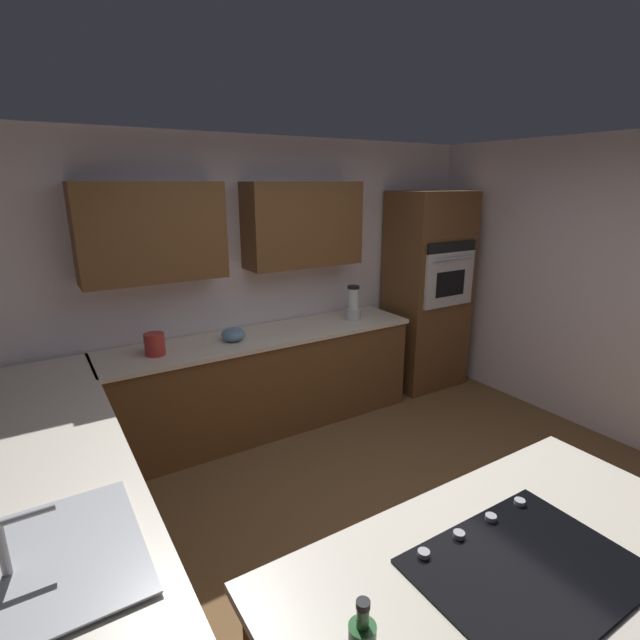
{
  "coord_description": "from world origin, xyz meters",
  "views": [
    {
      "loc": [
        1.82,
        1.97,
        2.2
      ],
      "look_at": [
        -0.18,
        -1.24,
        1.11
      ],
      "focal_mm": 26.81,
      "sensor_mm": 36.0,
      "label": 1
    }
  ],
  "objects_px": {
    "sink_unit": "(71,552)",
    "cooktop": "(526,568)",
    "wall_oven": "(427,291)",
    "kettle": "(155,344)",
    "blender": "(353,305)",
    "mixing_bowl": "(233,334)"
  },
  "relations": [
    {
      "from": "sink_unit",
      "to": "blender",
      "type": "relative_size",
      "value": 2.09
    },
    {
      "from": "kettle",
      "to": "blender",
      "type": "bearing_deg",
      "value": 180.0
    },
    {
      "from": "cooktop",
      "to": "sink_unit",
      "type": "bearing_deg",
      "value": -34.08
    },
    {
      "from": "mixing_bowl",
      "to": "kettle",
      "type": "distance_m",
      "value": 0.65
    },
    {
      "from": "blender",
      "to": "kettle",
      "type": "bearing_deg",
      "value": -0.0
    },
    {
      "from": "cooktop",
      "to": "wall_oven",
      "type": "bearing_deg",
      "value": -128.77
    },
    {
      "from": "blender",
      "to": "mixing_bowl",
      "type": "height_order",
      "value": "blender"
    },
    {
      "from": "wall_oven",
      "to": "mixing_bowl",
      "type": "relative_size",
      "value": 10.27
    },
    {
      "from": "sink_unit",
      "to": "wall_oven",
      "type": "bearing_deg",
      "value": -151.42
    },
    {
      "from": "blender",
      "to": "mixing_bowl",
      "type": "xyz_separation_m",
      "value": [
        1.25,
        -0.0,
        -0.09
      ]
    },
    {
      "from": "wall_oven",
      "to": "cooktop",
      "type": "height_order",
      "value": "wall_oven"
    },
    {
      "from": "sink_unit",
      "to": "mixing_bowl",
      "type": "xyz_separation_m",
      "value": [
        -1.43,
        -1.98,
        0.04
      ]
    },
    {
      "from": "sink_unit",
      "to": "kettle",
      "type": "bearing_deg",
      "value": -111.43
    },
    {
      "from": "sink_unit",
      "to": "cooktop",
      "type": "bearing_deg",
      "value": 145.92
    },
    {
      "from": "sink_unit",
      "to": "mixing_bowl",
      "type": "bearing_deg",
      "value": -125.76
    },
    {
      "from": "sink_unit",
      "to": "cooktop",
      "type": "xyz_separation_m",
      "value": [
        -1.34,
        0.91,
        -0.01
      ]
    },
    {
      "from": "sink_unit",
      "to": "cooktop",
      "type": "distance_m",
      "value": 1.62
    },
    {
      "from": "wall_oven",
      "to": "sink_unit",
      "type": "height_order",
      "value": "wall_oven"
    },
    {
      "from": "wall_oven",
      "to": "sink_unit",
      "type": "distance_m",
      "value": 4.19
    },
    {
      "from": "cooktop",
      "to": "kettle",
      "type": "relative_size",
      "value": 4.36
    },
    {
      "from": "sink_unit",
      "to": "mixing_bowl",
      "type": "distance_m",
      "value": 2.44
    },
    {
      "from": "wall_oven",
      "to": "cooktop",
      "type": "relative_size",
      "value": 2.78
    }
  ]
}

